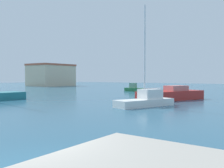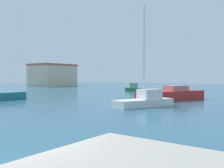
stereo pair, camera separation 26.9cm
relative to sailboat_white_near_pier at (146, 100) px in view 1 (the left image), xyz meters
name	(u,v)px [view 1 (the left image)]	position (x,y,z in m)	size (l,w,h in m)	color
water	(33,98)	(-0.05, 15.38, -0.56)	(160.00, 160.00, 0.00)	#285670
sailboat_white_near_pier	(146,100)	(0.00, 0.00, 0.00)	(5.74, 3.34, 8.54)	white
motorboat_red_distant_east	(172,95)	(6.85, 0.59, 0.01)	(8.43, 5.04, 1.56)	#B22823
motorboat_green_distant_north	(135,89)	(18.62, 12.33, -0.10)	(1.69, 4.17, 1.47)	#28703D
waterfront_apartments	(51,75)	(28.70, 46.10, 2.55)	(11.50, 8.78, 6.20)	beige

